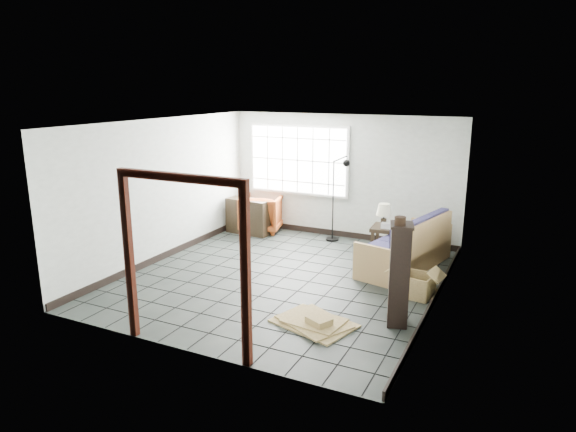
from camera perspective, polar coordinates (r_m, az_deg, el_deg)
The scene contains 15 objects.
ground at distance 8.77m, azimuth -0.39°, elevation -6.84°, with size 5.50×5.50×0.00m, color black.
room_shell at distance 8.34m, azimuth -0.32°, elevation 4.04°, with size 5.02×5.52×2.61m.
window_panel at distance 11.16m, azimuth 1.14°, elevation 6.24°, with size 2.32×0.08×1.52m.
doorway_trim at distance 6.15m, azimuth -11.63°, elevation -2.87°, with size 1.80×0.08×2.20m.
futon_sofa at distance 9.33m, azimuth 13.25°, elevation -3.67°, with size 1.30×2.28×0.96m.
armchair at distance 11.45m, azimuth -2.94°, elevation 0.53°, with size 0.86×0.81×0.89m, color #995C16.
side_table at distance 9.74m, azimuth 10.97°, elevation -1.79°, with size 0.60×0.60×0.62m.
table_lamp at distance 9.62m, azimuth 10.62°, elevation 0.58°, with size 0.29×0.29×0.44m.
projector at distance 9.62m, azimuth 11.25°, elevation -1.01°, with size 0.31×0.24×0.10m.
floor_lamp at distance 10.58m, azimuth 5.68°, elevation 2.22°, with size 0.54×0.34×1.80m.
console_shelf at distance 11.26m, azimuth -4.38°, elevation -0.03°, with size 1.02×0.47×0.77m.
tall_shelf at distance 7.05m, azimuth 12.26°, elevation -6.32°, with size 0.39×0.45×1.42m.
pot at distance 6.77m, azimuth 12.36°, elevation -0.53°, with size 0.17×0.17×0.11m.
open_box at distance 8.23m, azimuth 13.88°, elevation -7.43°, with size 0.91×0.53×0.49m.
cardboard_pile at distance 7.14m, azimuth 2.98°, elevation -11.66°, with size 1.22×1.03×0.15m.
Camera 1 is at (3.63, -7.33, 3.16)m, focal length 32.00 mm.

